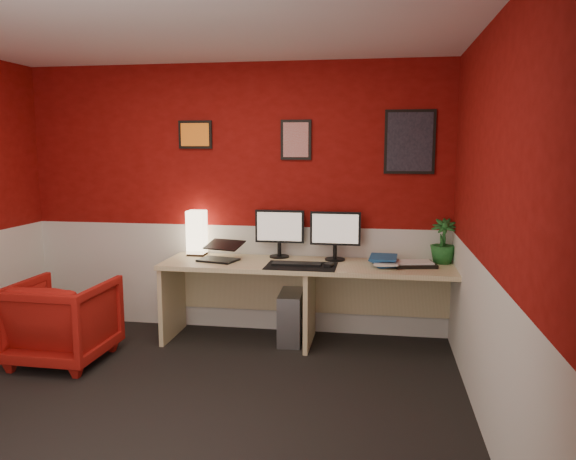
# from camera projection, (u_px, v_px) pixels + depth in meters

# --- Properties ---
(ground) EXTENTS (4.00, 3.50, 0.01)m
(ground) POSITION_uv_depth(u_px,v_px,m) (170.00, 409.00, 3.72)
(ground) COLOR black
(ground) RESTS_ON ground
(ceiling) EXTENTS (4.00, 3.50, 0.01)m
(ceiling) POSITION_uv_depth(u_px,v_px,m) (157.00, 18.00, 3.36)
(ceiling) COLOR white
(ceiling) RESTS_ON ground
(wall_back) EXTENTS (4.00, 0.01, 2.50)m
(wall_back) POSITION_uv_depth(u_px,v_px,m) (234.00, 199.00, 5.25)
(wall_back) COLOR maroon
(wall_back) RESTS_ON ground
(wall_right) EXTENTS (0.01, 3.50, 2.50)m
(wall_right) POSITION_uv_depth(u_px,v_px,m) (493.00, 231.00, 3.22)
(wall_right) COLOR maroon
(wall_right) RESTS_ON ground
(wainscot_back) EXTENTS (4.00, 0.01, 1.00)m
(wainscot_back) POSITION_uv_depth(u_px,v_px,m) (235.00, 277.00, 5.35)
(wainscot_back) COLOR silver
(wainscot_back) RESTS_ON ground
(wainscot_right) EXTENTS (0.01, 3.50, 1.00)m
(wainscot_right) POSITION_uv_depth(u_px,v_px,m) (486.00, 356.00, 3.33)
(wainscot_right) COLOR silver
(wainscot_right) RESTS_ON ground
(desk) EXTENTS (2.60, 0.65, 0.73)m
(desk) POSITION_uv_depth(u_px,v_px,m) (310.00, 304.00, 4.92)
(desk) COLOR #C7B580
(desk) RESTS_ON ground
(shoji_lamp) EXTENTS (0.16, 0.16, 0.40)m
(shoji_lamp) POSITION_uv_depth(u_px,v_px,m) (197.00, 234.00, 5.22)
(shoji_lamp) COLOR #FFE5B2
(shoji_lamp) RESTS_ON desk
(laptop) EXTENTS (0.38, 0.31, 0.22)m
(laptop) POSITION_uv_depth(u_px,v_px,m) (218.00, 249.00, 4.95)
(laptop) COLOR black
(laptop) RESTS_ON desk
(monitor_left) EXTENTS (0.45, 0.06, 0.58)m
(monitor_left) POSITION_uv_depth(u_px,v_px,m) (279.00, 226.00, 5.10)
(monitor_left) COLOR black
(monitor_left) RESTS_ON desk
(monitor_right) EXTENTS (0.45, 0.06, 0.58)m
(monitor_right) POSITION_uv_depth(u_px,v_px,m) (335.00, 228.00, 4.96)
(monitor_right) COLOR black
(monitor_right) RESTS_ON desk
(desk_mat) EXTENTS (0.60, 0.38, 0.01)m
(desk_mat) POSITION_uv_depth(u_px,v_px,m) (301.00, 266.00, 4.74)
(desk_mat) COLOR black
(desk_mat) RESTS_ON desk
(keyboard) EXTENTS (0.42, 0.14, 0.02)m
(keyboard) POSITION_uv_depth(u_px,v_px,m) (297.00, 264.00, 4.78)
(keyboard) COLOR black
(keyboard) RESTS_ON desk_mat
(mouse) EXTENTS (0.08, 0.11, 0.03)m
(mouse) POSITION_uv_depth(u_px,v_px,m) (329.00, 265.00, 4.70)
(mouse) COLOR black
(mouse) RESTS_ON desk_mat
(book_bottom) EXTENTS (0.25, 0.30, 0.03)m
(book_bottom) POSITION_uv_depth(u_px,v_px,m) (374.00, 264.00, 4.77)
(book_bottom) COLOR #1F538E
(book_bottom) RESTS_ON desk
(book_middle) EXTENTS (0.21, 0.28, 0.02)m
(book_middle) POSITION_uv_depth(u_px,v_px,m) (374.00, 262.00, 4.73)
(book_middle) COLOR silver
(book_middle) RESTS_ON book_bottom
(book_top) EXTENTS (0.25, 0.32, 0.03)m
(book_top) POSITION_uv_depth(u_px,v_px,m) (370.00, 257.00, 4.80)
(book_top) COLOR #1F538E
(book_top) RESTS_ON book_middle
(zen_tray) EXTENTS (0.39, 0.31, 0.03)m
(zen_tray) POSITION_uv_depth(u_px,v_px,m) (414.00, 264.00, 4.75)
(zen_tray) COLOR black
(zen_tray) RESTS_ON desk
(potted_plant) EXTENTS (0.25, 0.25, 0.39)m
(potted_plant) POSITION_uv_depth(u_px,v_px,m) (443.00, 241.00, 4.85)
(potted_plant) COLOR #19591E
(potted_plant) RESTS_ON desk
(pc_tower) EXTENTS (0.22, 0.46, 0.45)m
(pc_tower) POSITION_uv_depth(u_px,v_px,m) (291.00, 317.00, 5.01)
(pc_tower) COLOR #99999E
(pc_tower) RESTS_ON ground
(armchair) EXTENTS (0.74, 0.76, 0.68)m
(armchair) POSITION_uv_depth(u_px,v_px,m) (63.00, 321.00, 4.53)
(armchair) COLOR #A3140E
(armchair) RESTS_ON ground
(art_left) EXTENTS (0.32, 0.02, 0.26)m
(art_left) POSITION_uv_depth(u_px,v_px,m) (195.00, 135.00, 5.20)
(art_left) COLOR orange
(art_left) RESTS_ON wall_back
(art_center) EXTENTS (0.28, 0.02, 0.36)m
(art_center) POSITION_uv_depth(u_px,v_px,m) (296.00, 140.00, 5.06)
(art_center) COLOR red
(art_center) RESTS_ON wall_back
(art_right) EXTENTS (0.44, 0.02, 0.56)m
(art_right) POSITION_uv_depth(u_px,v_px,m) (410.00, 142.00, 4.90)
(art_right) COLOR black
(art_right) RESTS_ON wall_back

